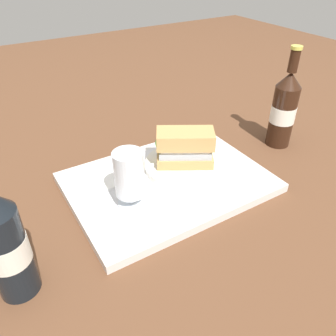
% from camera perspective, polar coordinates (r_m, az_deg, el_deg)
% --- Properties ---
extents(ground_plane, '(3.00, 3.00, 0.00)m').
position_cam_1_polar(ground_plane, '(0.78, 0.00, -3.01)').
color(ground_plane, brown).
extents(tray, '(0.44, 0.32, 0.02)m').
position_cam_1_polar(tray, '(0.78, 0.00, -2.42)').
color(tray, silver).
rests_on(tray, ground_plane).
extents(placemat, '(0.38, 0.27, 0.00)m').
position_cam_1_polar(placemat, '(0.77, 0.00, -1.80)').
color(placemat, silver).
rests_on(placemat, tray).
extents(plate, '(0.19, 0.19, 0.01)m').
position_cam_1_polar(plate, '(0.80, 2.80, 0.47)').
color(plate, silver).
rests_on(plate, placemat).
extents(sandwich, '(0.14, 0.12, 0.08)m').
position_cam_1_polar(sandwich, '(0.78, 2.65, 3.52)').
color(sandwich, tan).
rests_on(sandwich, plate).
extents(beer_glass, '(0.06, 0.06, 0.12)m').
position_cam_1_polar(beer_glass, '(0.66, -6.54, -1.66)').
color(beer_glass, silver).
rests_on(beer_glass, placemat).
extents(napkin_folded, '(0.09, 0.07, 0.01)m').
position_cam_1_polar(napkin_folded, '(0.78, -8.37, -1.42)').
color(napkin_folded, white).
rests_on(napkin_folded, placemat).
extents(beer_bottle, '(0.07, 0.07, 0.27)m').
position_cam_1_polar(beer_bottle, '(0.56, -25.95, -11.43)').
color(beer_bottle, black).
rests_on(beer_bottle, ground_plane).
extents(second_bottle, '(0.07, 0.07, 0.27)m').
position_cam_1_polar(second_bottle, '(0.95, 19.01, 9.42)').
color(second_bottle, black).
rests_on(second_bottle, ground_plane).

